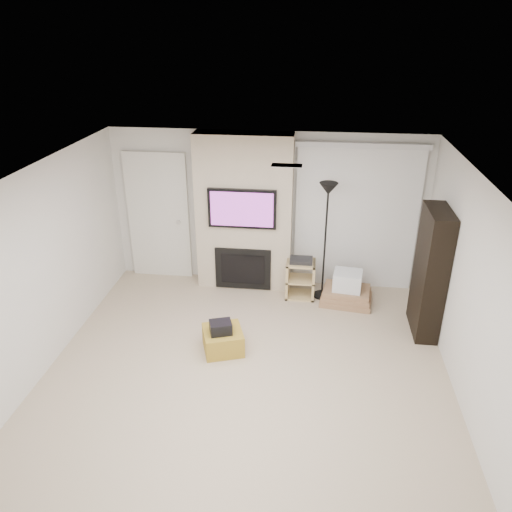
# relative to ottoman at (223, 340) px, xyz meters

# --- Properties ---
(floor) EXTENTS (5.00, 5.50, 0.00)m
(floor) POSITION_rel_ottoman_xyz_m (0.38, -0.65, -0.15)
(floor) COLOR #BDA88D
(floor) RESTS_ON ground
(ceiling) EXTENTS (5.00, 5.50, 0.00)m
(ceiling) POSITION_rel_ottoman_xyz_m (0.38, -0.65, 2.35)
(ceiling) COLOR white
(ceiling) RESTS_ON wall_back
(wall_back) EXTENTS (5.00, 0.00, 2.50)m
(wall_back) POSITION_rel_ottoman_xyz_m (0.38, 2.10, 1.10)
(wall_back) COLOR silver
(wall_back) RESTS_ON ground
(wall_left) EXTENTS (0.00, 5.50, 2.50)m
(wall_left) POSITION_rel_ottoman_xyz_m (-2.12, -0.65, 1.10)
(wall_left) COLOR silver
(wall_left) RESTS_ON ground
(wall_right) EXTENTS (0.00, 5.50, 2.50)m
(wall_right) POSITION_rel_ottoman_xyz_m (2.88, -0.65, 1.10)
(wall_right) COLOR silver
(wall_right) RESTS_ON ground
(hvac_vent) EXTENTS (0.35, 0.18, 0.01)m
(hvac_vent) POSITION_rel_ottoman_xyz_m (0.78, 0.15, 2.35)
(hvac_vent) COLOR silver
(hvac_vent) RESTS_ON ceiling
(ottoman) EXTENTS (0.64, 0.64, 0.30)m
(ottoman) POSITION_rel_ottoman_xyz_m (0.00, 0.00, 0.00)
(ottoman) COLOR #A38328
(ottoman) RESTS_ON floor
(black_bag) EXTENTS (0.34, 0.30, 0.16)m
(black_bag) POSITION_rel_ottoman_xyz_m (-0.02, -0.05, 0.23)
(black_bag) COLOR black
(black_bag) RESTS_ON ottoman
(fireplace_wall) EXTENTS (1.50, 0.47, 2.50)m
(fireplace_wall) POSITION_rel_ottoman_xyz_m (0.03, 1.89, 1.09)
(fireplace_wall) COLOR #C5B49B
(fireplace_wall) RESTS_ON floor
(entry_door) EXTENTS (1.02, 0.11, 2.14)m
(entry_door) POSITION_rel_ottoman_xyz_m (-1.42, 2.06, 0.90)
(entry_door) COLOR silver
(entry_door) RESTS_ON floor
(vertical_blinds) EXTENTS (1.98, 0.10, 2.37)m
(vertical_blinds) POSITION_rel_ottoman_xyz_m (1.78, 2.05, 1.12)
(vertical_blinds) COLOR silver
(vertical_blinds) RESTS_ON floor
(floor_lamp) EXTENTS (0.28, 0.28, 1.87)m
(floor_lamp) POSITION_rel_ottoman_xyz_m (1.30, 1.61, 1.32)
(floor_lamp) COLOR black
(floor_lamp) RESTS_ON floor
(av_stand) EXTENTS (0.45, 0.38, 0.66)m
(av_stand) POSITION_rel_ottoman_xyz_m (0.96, 1.57, 0.20)
(av_stand) COLOR tan
(av_stand) RESTS_ON floor
(box_stack) EXTENTS (0.84, 0.68, 0.52)m
(box_stack) POSITION_rel_ottoman_xyz_m (1.68, 1.47, 0.05)
(box_stack) COLOR #9F7553
(box_stack) RESTS_ON floor
(bookshelf) EXTENTS (0.30, 0.80, 1.80)m
(bookshelf) POSITION_rel_ottoman_xyz_m (2.71, 0.83, 0.75)
(bookshelf) COLOR black
(bookshelf) RESTS_ON floor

